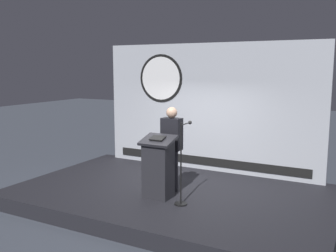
% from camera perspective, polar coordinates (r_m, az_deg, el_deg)
% --- Properties ---
extents(ground_plane, '(40.00, 40.00, 0.00)m').
position_cam_1_polar(ground_plane, '(8.17, 0.68, -11.45)').
color(ground_plane, '#383D47').
extents(stage_platform, '(6.40, 4.00, 0.30)m').
position_cam_1_polar(stage_platform, '(8.12, 0.68, -10.46)').
color(stage_platform, black).
rests_on(stage_platform, ground).
extents(banner_display, '(5.52, 0.12, 3.09)m').
position_cam_1_polar(banner_display, '(9.40, 5.74, 2.76)').
color(banner_display, '#B2B7C1').
rests_on(banner_display, stage_platform).
extents(podium, '(0.64, 0.50, 1.23)m').
position_cam_1_polar(podium, '(7.47, -1.46, -6.20)').
color(podium, '#26262B').
rests_on(podium, stage_platform).
extents(speaker_person, '(0.40, 0.26, 1.73)m').
position_cam_1_polar(speaker_person, '(7.79, 0.55, -3.37)').
color(speaker_person, black).
rests_on(speaker_person, stage_platform).
extents(microphone_stand, '(0.24, 0.53, 1.54)m').
position_cam_1_polar(microphone_stand, '(7.14, 2.10, -7.32)').
color(microphone_stand, black).
rests_on(microphone_stand, stage_platform).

